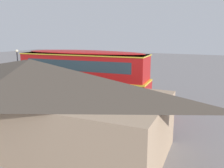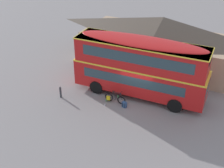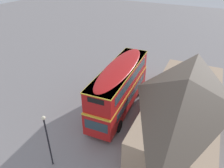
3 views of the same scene
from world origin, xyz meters
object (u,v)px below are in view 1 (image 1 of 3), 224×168
Objects in this scene: water_bottle_clear_plastic at (116,102)px; water_bottle_green_metal at (116,104)px; double_decker_bus at (84,78)px; touring_bicycle at (108,101)px; kerb_bollard at (159,101)px; street_lamp at (18,67)px; backpack_on_ground at (100,100)px.

water_bottle_green_metal is at bearing 110.15° from water_bottle_clear_plastic.
water_bottle_green_metal is at bearing -130.02° from double_decker_bus.
water_bottle_clear_plastic is at bearing -118.55° from touring_bicycle.
water_bottle_green_metal is 3.70m from kerb_bollard.
street_lamp is at bearing 3.39° from touring_bicycle.
backpack_on_ground is 2.28× the size of water_bottle_clear_plastic.
double_decker_bus is at bearing 49.98° from water_bottle_green_metal.
backpack_on_ground is 9.13m from street_lamp.
backpack_on_ground is (-0.22, -2.17, -2.38)m from double_decker_bus.
backpack_on_ground is 0.11× the size of street_lamp.
water_bottle_green_metal is at bearing 19.14° from kerb_bollard.
double_decker_bus is 46.89× the size of water_bottle_clear_plastic.
double_decker_bus is 49.71× the size of water_bottle_green_metal.
street_lamp reaches higher than touring_bicycle.
touring_bicycle reaches higher than backpack_on_ground.
water_bottle_green_metal is (-0.61, -0.19, -0.27)m from touring_bicycle.
street_lamp is at bearing 7.47° from water_bottle_clear_plastic.
kerb_bollard reaches higher than water_bottle_green_metal.
backpack_on_ground is 1.50m from water_bottle_clear_plastic.
touring_bicycle is at bearing 61.45° from water_bottle_clear_plastic.
backpack_on_ground is at bearing -174.87° from street_lamp.
kerb_bollard is at bearing -147.55° from double_decker_bus.
backpack_on_ground is (0.98, -0.21, -0.11)m from touring_bicycle.
backpack_on_ground is 1.60m from water_bottle_green_metal.
touring_bicycle reaches higher than water_bottle_clear_plastic.
water_bottle_green_metal is 0.05× the size of street_lamp.
street_lamp is at bearing 8.15° from kerb_bollard.
backpack_on_ground is 2.42× the size of water_bottle_green_metal.
water_bottle_clear_plastic is at bearing -172.53° from street_lamp.
water_bottle_green_metal is (-1.59, 0.01, -0.17)m from backpack_on_ground.
touring_bicycle is 0.70m from water_bottle_green_metal.
street_lamp reaches higher than kerb_bollard.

